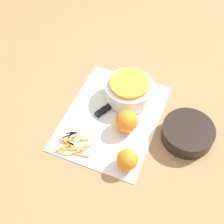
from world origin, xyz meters
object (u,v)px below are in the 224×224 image
object	(u,v)px
knife	(101,112)
orange_left	(127,160)
bowl_speckled	(129,90)
bowl_dark	(188,133)
orange_right	(127,121)

from	to	relation	value
knife	orange_left	bearing A→B (deg)	71.97
bowl_speckled	bowl_dark	xyz separation A→B (m)	(0.10, 0.26, -0.02)
bowl_speckled	orange_right	bearing A→B (deg)	16.88
orange_left	knife	bearing A→B (deg)	-135.16
knife	orange_left	size ratio (longest dim) A/B	3.32
orange_right	knife	bearing A→B (deg)	-103.28
bowl_speckled	orange_left	size ratio (longest dim) A/B	2.53
knife	orange_left	xyz separation A→B (m)	(0.17, 0.17, 0.03)
knife	bowl_dark	bearing A→B (deg)	120.60
orange_left	orange_right	distance (m)	0.15
bowl_dark	orange_left	size ratio (longest dim) A/B	2.54
bowl_dark	knife	distance (m)	0.33
bowl_speckled	bowl_dark	size ratio (longest dim) A/B	1.00
knife	orange_right	size ratio (longest dim) A/B	2.92
bowl_speckled	orange_right	size ratio (longest dim) A/B	2.23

